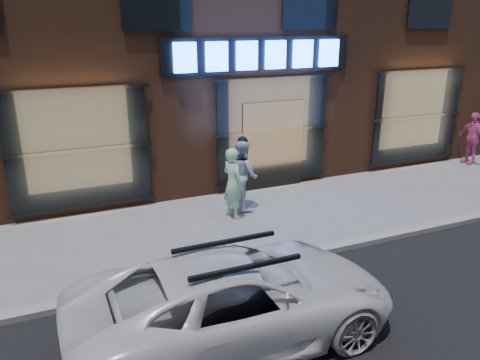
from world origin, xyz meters
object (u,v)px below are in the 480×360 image
object	(u,v)px
man_bowtie	(233,183)
passerby	(472,138)
man_cap	(243,174)
white_suv	(235,298)

from	to	relation	value
man_bowtie	passerby	distance (m)	8.79
man_cap	passerby	xyz separation A→B (m)	(8.30, 0.63, -0.03)
man_cap	white_suv	distance (m)	5.03
passerby	white_suv	world-z (taller)	passerby
man_cap	white_suv	world-z (taller)	man_cap
man_bowtie	passerby	xyz separation A→B (m)	(8.73, 1.05, -0.00)
man_bowtie	passerby	bearing A→B (deg)	-100.44
man_bowtie	white_suv	size ratio (longest dim) A/B	0.35
man_bowtie	white_suv	xyz separation A→B (m)	(-1.66, -4.15, -0.18)
man_cap	man_bowtie	bearing A→B (deg)	129.27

